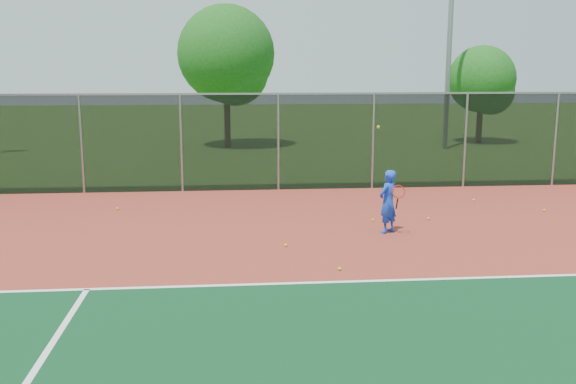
{
  "coord_description": "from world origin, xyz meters",
  "views": [
    {
      "loc": [
        -4.46,
        -7.85,
        3.81
      ],
      "look_at": [
        -3.32,
        5.0,
        1.3
      ],
      "focal_mm": 40.0,
      "sensor_mm": 36.0,
      "label": 1
    }
  ],
  "objects": [
    {
      "name": "ground",
      "position": [
        0.0,
        0.0,
        0.0
      ],
      "size": [
        120.0,
        120.0,
        0.0
      ],
      "primitive_type": "plane",
      "color": "#2C5518",
      "rests_on": "ground"
    },
    {
      "name": "court_apron",
      "position": [
        0.0,
        2.0,
        0.01
      ],
      "size": [
        30.0,
        20.0,
        0.02
      ],
      "primitive_type": "cube",
      "color": "#963526",
      "rests_on": "ground"
    },
    {
      "name": "fence_back",
      "position": [
        0.0,
        12.0,
        1.56
      ],
      "size": [
        30.0,
        0.06,
        3.03
      ],
      "color": "black",
      "rests_on": "court_apron"
    },
    {
      "name": "tennis_player",
      "position": [
        -0.87,
        6.41,
        0.76
      ],
      "size": [
        0.64,
        0.73,
        2.5
      ],
      "color": "blue",
      "rests_on": "court_apron"
    },
    {
      "name": "practice_ball_0",
      "position": [
        -7.56,
        9.43,
        0.06
      ],
      "size": [
        0.07,
        0.07,
        0.07
      ],
      "primitive_type": "sphere",
      "color": "#B6C717",
      "rests_on": "court_apron"
    },
    {
      "name": "practice_ball_1",
      "position": [
        2.48,
        9.69,
        0.06
      ],
      "size": [
        0.07,
        0.07,
        0.07
      ],
      "primitive_type": "sphere",
      "color": "#B6C717",
      "rests_on": "court_apron"
    },
    {
      "name": "practice_ball_2",
      "position": [
        3.85,
        8.2,
        0.06
      ],
      "size": [
        0.07,
        0.07,
        0.07
      ],
      "primitive_type": "sphere",
      "color": "#B6C717",
      "rests_on": "court_apron"
    },
    {
      "name": "practice_ball_3",
      "position": [
        0.48,
        7.55,
        0.06
      ],
      "size": [
        0.07,
        0.07,
        0.07
      ],
      "primitive_type": "sphere",
      "color": "#B6C717",
      "rests_on": "court_apron"
    },
    {
      "name": "practice_ball_4",
      "position": [
        -3.33,
        5.41,
        0.06
      ],
      "size": [
        0.07,
        0.07,
        0.07
      ],
      "primitive_type": "sphere",
      "color": "#B6C717",
      "rests_on": "court_apron"
    },
    {
      "name": "practice_ball_5",
      "position": [
        -2.45,
        3.68,
        0.06
      ],
      "size": [
        0.07,
        0.07,
        0.07
      ],
      "primitive_type": "sphere",
      "color": "#B6C717",
      "rests_on": "court_apron"
    },
    {
      "name": "practice_ball_6",
      "position": [
        -0.95,
        7.53,
        0.06
      ],
      "size": [
        0.07,
        0.07,
        0.07
      ],
      "primitive_type": "sphere",
      "color": "#B6C717",
      "rests_on": "court_apron"
    },
    {
      "name": "tree_back_left",
      "position": [
        -4.54,
        23.19,
        4.24
      ],
      "size": [
        4.6,
        4.6,
        6.75
      ],
      "color": "#3A2715",
      "rests_on": "ground"
    },
    {
      "name": "tree_back_mid",
      "position": [
        8.24,
        23.75,
        3.08
      ],
      "size": [
        3.34,
        3.34,
        4.91
      ],
      "color": "#3A2715",
      "rests_on": "ground"
    }
  ]
}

